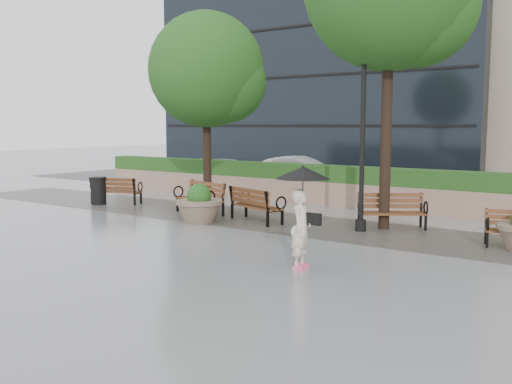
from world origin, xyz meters
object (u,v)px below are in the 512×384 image
Objects in this scene: car_right at (301,174)px; planter_left at (199,207)px; bench_2 at (256,212)px; car_left at (229,173)px; bench_1 at (200,205)px; lamppost at (362,154)px; bench_3 at (392,219)px; pedestrian at (302,207)px; trash_bin at (99,192)px; bench_0 at (116,196)px.

planter_left is at bearing -178.24° from car_right.
car_right is at bearing -50.01° from bench_2.
car_right is at bearing -85.26° from car_left.
planter_left is at bearing -143.61° from car_left.
car_right is at bearing 110.32° from bench_1.
lamppost is 11.88m from car_left.
pedestrian is (0.22, -4.95, 0.91)m from bench_3.
bench_3 is 0.44× the size of car_left.
bench_3 is (3.55, 1.16, -0.01)m from bench_2.
trash_bin is (-4.24, -0.41, 0.16)m from bench_1.
bench_3 is at bearing -7.51° from pedestrian.
bench_2 reaches higher than bench_3.
bench_0 is at bearing 151.24° from bench_3.
car_left is at bearing 33.42° from pedestrian.
car_left is (-5.37, 8.19, 0.17)m from planter_left.
bench_1 is 2.26m from bench_2.
trash_bin is (-10.04, -1.40, 0.17)m from bench_3.
pedestrian is (10.26, -3.55, 0.73)m from trash_bin.
car_right is at bearing 64.72° from trash_bin.
trash_bin is at bearing 33.32° from bench_0.
pedestrian is at bearing 136.93° from bench_0.
bench_0 reaches higher than trash_bin.
bench_1 is at bearing 158.10° from bench_0.
bench_2 is at bearing 34.82° from pedestrian.
lamppost is 4.32m from pedestrian.
car_right is (-2.94, 7.29, 0.43)m from bench_2.
car_left is at bearing 115.15° from bench_3.
car_left is 15.12m from pedestrian.
bench_1 is 1.55m from planter_left.
bench_2 is at bearing -172.47° from lamppost.
bench_0 is 9.74m from bench_3.
planter_left reaches higher than bench_0.
bench_0 is 0.94× the size of bench_1.
car_right is (3.56, 7.53, 0.26)m from trash_bin.
trash_bin is 8.33m from car_right.
bench_2 is at bearing -167.80° from car_right.
bench_2 is 3.49m from lamppost.
trash_bin is at bearing 20.14° from bench_2.
pedestrian is at bearing -18.52° from bench_1.
car_left is (-6.63, 7.19, 0.31)m from bench_2.
bench_0 is at bearing -173.00° from car_left.
pedestrian is at bearing -133.46° from car_left.
bench_0 is 6.97m from car_left.
bench_0 is 0.96× the size of bench_2.
bench_3 reaches higher than trash_bin.
bench_1 reaches higher than bench_3.
bench_1 is (3.90, -0.06, 0.02)m from bench_0.
bench_3 is at bearing 24.27° from planter_left.
car_left is at bearing 81.90° from car_right.
trash_bin is at bearing 171.72° from planter_left.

